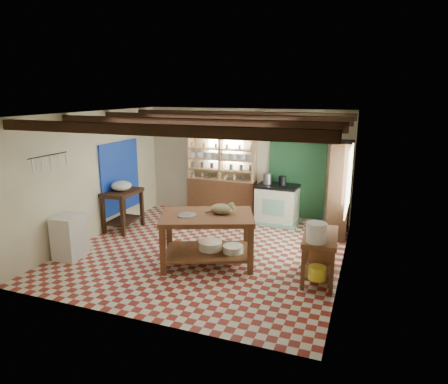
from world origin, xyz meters
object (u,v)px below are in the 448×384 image
at_px(right_counter, 319,257).
at_px(prep_table, 123,210).
at_px(white_cabinet, 70,237).
at_px(cat, 221,209).
at_px(work_table, 207,239).
at_px(stove, 277,204).

bearing_deg(right_counter, prep_table, 163.93).
bearing_deg(white_cabinet, cat, 12.16).
relative_size(work_table, prep_table, 1.80).
bearing_deg(prep_table, stove, 26.86).
distance_m(work_table, prep_table, 2.64).
bearing_deg(stove, right_counter, -59.86).
xyz_separation_m(work_table, white_cabinet, (-2.46, -0.65, -0.05)).
bearing_deg(stove, work_table, -100.60).
bearing_deg(stove, cat, -96.63).
distance_m(stove, right_counter, 2.85).
relative_size(white_cabinet, cat, 2.03).
distance_m(white_cabinet, right_counter, 4.46).
height_order(stove, right_counter, stove).
bearing_deg(right_counter, white_cabinet, -174.62).
bearing_deg(cat, work_table, -178.69).
bearing_deg(work_table, cat, 11.31).
xyz_separation_m(right_counter, cat, (-1.72, 0.06, 0.61)).
relative_size(stove, prep_table, 1.06).
xyz_separation_m(work_table, cat, (0.21, 0.14, 0.54)).
bearing_deg(cat, prep_table, 130.09).
relative_size(stove, cat, 2.38).
height_order(white_cabinet, right_counter, white_cabinet).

